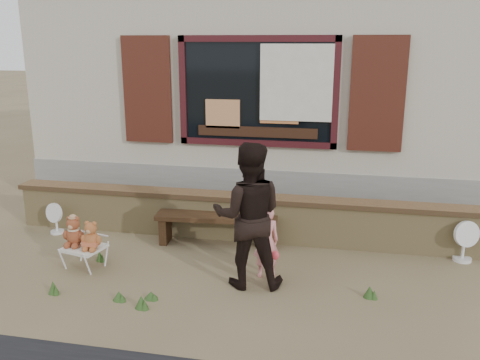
% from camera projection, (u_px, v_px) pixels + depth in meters
% --- Properties ---
extents(ground, '(80.00, 80.00, 0.00)m').
position_uv_depth(ground, '(231.00, 267.00, 6.55)').
color(ground, brown).
rests_on(ground, ground).
extents(shopfront, '(8.04, 5.13, 4.00)m').
position_uv_depth(shopfront, '(278.00, 83.00, 10.26)').
color(shopfront, '#B4AB92').
rests_on(shopfront, ground).
extents(brick_wall, '(7.10, 0.36, 0.67)m').
position_uv_depth(brick_wall, '(245.00, 216.00, 7.40)').
color(brick_wall, tan).
rests_on(brick_wall, ground).
extents(bench, '(1.74, 0.50, 0.44)m').
position_uv_depth(bench, '(217.00, 223.00, 7.19)').
color(bench, '#342112').
rests_on(bench, ground).
extents(folding_chair, '(0.55, 0.51, 0.29)m').
position_uv_depth(folding_chair, '(84.00, 249.00, 6.46)').
color(folding_chair, silver).
rests_on(folding_chair, ground).
extents(teddy_bear_left, '(0.34, 0.31, 0.40)m').
position_uv_depth(teddy_bear_left, '(74.00, 230.00, 6.45)').
color(teddy_bear_left, brown).
rests_on(teddy_bear_left, folding_chair).
extents(teddy_bear_right, '(0.32, 0.29, 0.37)m').
position_uv_depth(teddy_bear_right, '(92.00, 235.00, 6.34)').
color(teddy_bear_right, brown).
rests_on(teddy_bear_right, folding_chair).
extents(child, '(0.39, 0.33, 0.91)m').
position_uv_depth(child, '(266.00, 242.00, 6.17)').
color(child, pink).
rests_on(child, ground).
extents(adult, '(0.93, 0.78, 1.73)m').
position_uv_depth(adult, '(248.00, 216.00, 5.86)').
color(adult, black).
rests_on(adult, ground).
extents(fan_left, '(0.31, 0.20, 0.48)m').
position_uv_depth(fan_left, '(56.00, 218.00, 7.63)').
color(fan_left, white).
rests_on(fan_left, ground).
extents(fan_right, '(0.36, 0.24, 0.56)m').
position_uv_depth(fan_right, '(464.00, 241.00, 6.66)').
color(fan_right, white).
rests_on(fan_right, ground).
extents(grass_tufts, '(3.70, 1.17, 0.15)m').
position_uv_depth(grass_tufts, '(165.00, 290.00, 5.80)').
color(grass_tufts, '#305020').
rests_on(grass_tufts, ground).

